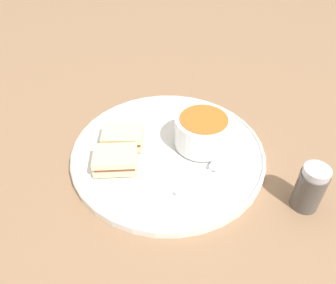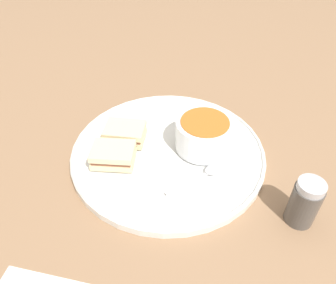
{
  "view_description": "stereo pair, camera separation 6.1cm",
  "coord_description": "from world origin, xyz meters",
  "px_view_note": "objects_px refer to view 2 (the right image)",
  "views": [
    {
      "loc": [
        -0.45,
        -0.05,
        0.44
      ],
      "look_at": [
        0.0,
        0.0,
        0.03
      ],
      "focal_mm": 35.0,
      "sensor_mm": 36.0,
      "label": 1
    },
    {
      "loc": [
        -0.44,
        -0.11,
        0.44
      ],
      "look_at": [
        0.0,
        0.0,
        0.03
      ],
      "focal_mm": 35.0,
      "sensor_mm": 36.0,
      "label": 2
    }
  ],
  "objects_px": {
    "sandwich_half_near": "(125,133)",
    "sandwich_half_far": "(113,155)",
    "salt_shaker": "(305,202)",
    "soup_bowl": "(204,134)",
    "spoon": "(209,172)"
  },
  "relations": [
    {
      "from": "soup_bowl",
      "to": "sandwich_half_far",
      "type": "relative_size",
      "value": 1.26
    },
    {
      "from": "spoon",
      "to": "sandwich_half_far",
      "type": "xyz_separation_m",
      "value": [
        -0.01,
        0.17,
        0.01
      ]
    },
    {
      "from": "sandwich_half_near",
      "to": "sandwich_half_far",
      "type": "height_order",
      "value": "same"
    },
    {
      "from": "salt_shaker",
      "to": "soup_bowl",
      "type": "bearing_deg",
      "value": 56.42
    },
    {
      "from": "sandwich_half_near",
      "to": "sandwich_half_far",
      "type": "xyz_separation_m",
      "value": [
        -0.06,
        0.0,
        0.0
      ]
    },
    {
      "from": "sandwich_half_far",
      "to": "salt_shaker",
      "type": "distance_m",
      "value": 0.32
    },
    {
      "from": "soup_bowl",
      "to": "spoon",
      "type": "relative_size",
      "value": 1.12
    },
    {
      "from": "soup_bowl",
      "to": "sandwich_half_far",
      "type": "bearing_deg",
      "value": 117.51
    },
    {
      "from": "sandwich_half_near",
      "to": "sandwich_half_far",
      "type": "distance_m",
      "value": 0.06
    },
    {
      "from": "soup_bowl",
      "to": "spoon",
      "type": "bearing_deg",
      "value": -161.65
    },
    {
      "from": "spoon",
      "to": "sandwich_half_far",
      "type": "height_order",
      "value": "sandwich_half_far"
    },
    {
      "from": "sandwich_half_near",
      "to": "salt_shaker",
      "type": "relative_size",
      "value": 0.96
    },
    {
      "from": "sandwich_half_far",
      "to": "spoon",
      "type": "bearing_deg",
      "value": -86.33
    },
    {
      "from": "soup_bowl",
      "to": "sandwich_half_far",
      "type": "height_order",
      "value": "soup_bowl"
    },
    {
      "from": "soup_bowl",
      "to": "sandwich_half_near",
      "type": "height_order",
      "value": "soup_bowl"
    }
  ]
}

